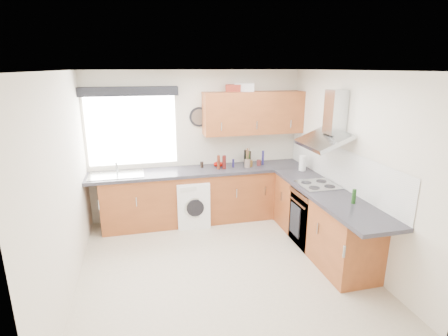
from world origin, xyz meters
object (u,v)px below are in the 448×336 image
object	(u,v)px
oven	(315,217)
extractor_hood	(329,125)
upper_cabinets	(253,113)
washing_machine	(193,202)

from	to	relation	value
oven	extractor_hood	world-z (taller)	extractor_hood
extractor_hood	oven	bearing A→B (deg)	180.00
oven	upper_cabinets	bearing A→B (deg)	112.54
extractor_hood	upper_cabinets	xyz separation A→B (m)	(-0.65, 1.33, 0.03)
extractor_hood	washing_machine	distance (m)	2.49
extractor_hood	washing_machine	size ratio (longest dim) A/B	1.02
oven	washing_machine	distance (m)	1.98
extractor_hood	upper_cabinets	world-z (taller)	upper_cabinets
oven	extractor_hood	size ratio (longest dim) A/B	1.09
oven	extractor_hood	distance (m)	1.35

